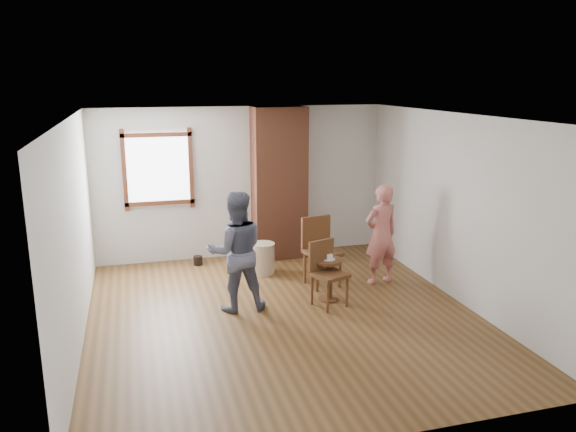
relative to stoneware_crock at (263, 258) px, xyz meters
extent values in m
plane|color=brown|center=(-0.12, -1.70, -0.25)|extent=(5.50, 5.50, 0.00)
cube|color=silver|center=(-0.12, 1.05, 1.05)|extent=(5.00, 0.04, 2.60)
cube|color=silver|center=(-2.62, -1.70, 1.05)|extent=(0.04, 5.50, 2.60)
cube|color=silver|center=(2.38, -1.70, 1.05)|extent=(0.04, 5.50, 2.60)
cube|color=white|center=(-0.12, -1.70, 2.35)|extent=(5.00, 5.50, 0.04)
cube|color=brown|center=(-1.52, 1.01, 1.35)|extent=(1.14, 0.06, 1.34)
cube|color=white|center=(-1.52, 1.03, 1.35)|extent=(1.00, 0.02, 1.20)
cube|color=brown|center=(0.48, 0.80, 1.05)|extent=(0.90, 0.50, 2.60)
cylinder|color=tan|center=(0.00, 0.00, 0.00)|extent=(0.46, 0.46, 0.50)
cylinder|color=black|center=(-0.96, 0.70, -0.17)|extent=(0.20, 0.20, 0.15)
cube|color=brown|center=(0.74, -0.77, 0.27)|extent=(0.56, 0.56, 0.06)
cylinder|color=brown|center=(0.58, -1.00, 0.01)|extent=(0.05, 0.05, 0.52)
cylinder|color=brown|center=(0.97, -0.93, 0.01)|extent=(0.05, 0.05, 0.52)
cylinder|color=brown|center=(0.51, -0.61, 0.01)|extent=(0.05, 0.05, 0.52)
cylinder|color=brown|center=(0.90, -0.55, 0.01)|extent=(0.05, 0.05, 0.52)
cube|color=brown|center=(0.70, -0.56, 0.53)|extent=(0.48, 0.13, 0.52)
cube|color=brown|center=(0.58, -1.55, 0.20)|extent=(0.54, 0.54, 0.05)
cylinder|color=brown|center=(0.48, -1.77, -0.02)|extent=(0.04, 0.04, 0.45)
cylinder|color=brown|center=(0.80, -1.65, -0.02)|extent=(0.04, 0.04, 0.45)
cylinder|color=brown|center=(0.36, -1.45, -0.02)|extent=(0.04, 0.04, 0.45)
cylinder|color=brown|center=(0.68, -1.33, -0.02)|extent=(0.04, 0.04, 0.45)
cube|color=brown|center=(0.51, -1.37, 0.43)|extent=(0.41, 0.18, 0.45)
cylinder|color=brown|center=(0.63, -1.34, 0.33)|extent=(0.40, 0.40, 0.04)
cylinder|color=brown|center=(0.63, -1.34, 0.04)|extent=(0.06, 0.06, 0.54)
cylinder|color=brown|center=(0.63, -1.34, -0.23)|extent=(0.28, 0.28, 0.03)
cylinder|color=white|center=(0.63, -1.34, 0.36)|extent=(0.18, 0.18, 0.01)
cube|color=white|center=(0.64, -1.34, 0.39)|extent=(0.08, 0.07, 0.06)
imported|color=#131536|center=(-0.66, -1.31, 0.57)|extent=(0.81, 0.64, 1.63)
imported|color=#D06E68|center=(1.62, -0.90, 0.52)|extent=(0.62, 0.46, 1.53)
camera|label=1|loc=(-1.91, -8.36, 2.80)|focal=35.00mm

